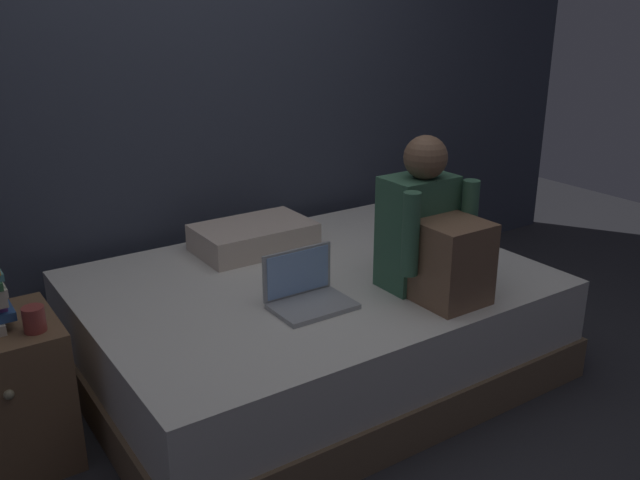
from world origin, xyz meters
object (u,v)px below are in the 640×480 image
laptop (307,292)px  mug (34,319)px  person_sitting (431,235)px  nightstand (2,396)px  pillow (254,237)px  bed (312,324)px

laptop → mug: bearing=169.0°
person_sitting → nightstand: bearing=163.3°
person_sitting → pillow: size_ratio=1.17×
pillow → mug: 1.23m
bed → laptop: 0.41m
nightstand → person_sitting: size_ratio=0.85×
person_sitting → laptop: 0.57m
pillow → mug: size_ratio=6.22×
laptop → pillow: 0.70m
pillow → mug: bearing=-156.4°
person_sitting → pillow: 0.95m
pillow → mug: mug is taller
bed → laptop: size_ratio=6.25×
person_sitting → mug: bearing=166.2°
mug → laptop: bearing=-11.0°
person_sitting → mug: (-1.49, 0.37, -0.12)m
bed → mug: size_ratio=22.22×
person_sitting → mug: person_sitting is taller
bed → laptop: laptop is taller
nightstand → laptop: size_ratio=1.74×
bed → mug: (-1.17, -0.04, 0.37)m
laptop → bed: bearing=52.9°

